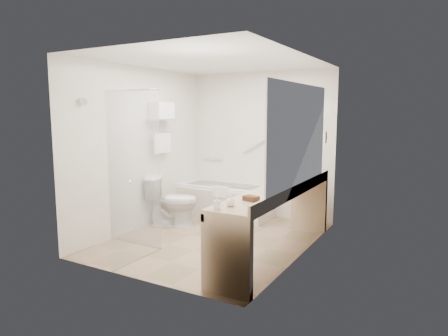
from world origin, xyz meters
The scene contains 25 objects.
floor centered at (0.00, 0.00, 0.00)m, with size 3.20×3.20×0.00m, color #9B7B60.
ceiling centered at (0.00, 0.00, 2.50)m, with size 2.60×3.20×0.10m, color white.
wall_back centered at (0.00, 1.60, 1.25)m, with size 2.60×0.10×2.50m, color silver.
wall_front centered at (0.00, -1.60, 1.25)m, with size 2.60×0.10×2.50m, color silver.
wall_left centered at (-1.30, 0.00, 1.25)m, with size 0.10×3.20×2.50m, color silver.
wall_right centered at (1.30, 0.00, 1.25)m, with size 0.10×3.20×2.50m, color silver.
bathtub centered at (-0.50, 1.24, 0.28)m, with size 1.60×0.73×0.59m.
grab_bar_short centered at (-0.95, 1.56, 0.95)m, with size 0.03×0.03×0.40m, color silver.
grab_bar_long centered at (-0.05, 1.56, 1.25)m, with size 0.03×0.03×0.60m, color silver.
shower_enclosure centered at (-0.63, -0.93, 1.07)m, with size 0.96×0.91×2.11m.
towel_shelf centered at (-1.17, 0.35, 1.75)m, with size 0.24×0.55×0.81m.
vanity_counter centered at (1.02, -0.15, 0.64)m, with size 0.55×2.70×0.95m.
sink centered at (1.05, 0.25, 0.82)m, with size 0.40×0.52×0.14m, color white.
faucet centered at (1.20, 0.25, 0.93)m, with size 0.03×0.03×0.14m, color silver.
mirror centered at (1.29, -0.15, 1.55)m, with size 0.02×2.00×1.20m, color #A6A9B1.
hairdryer_unit centered at (1.25, 1.05, 1.45)m, with size 0.08×0.10×0.18m, color silver.
toilet centered at (-0.95, 0.29, 0.40)m, with size 0.45×0.81×0.79m, color white.
amenity_basket centered at (1.01, -0.88, 0.88)m, with size 0.16×0.11×0.05m, color #3F2A16.
soap_bottle_a centered at (0.88, -1.40, 0.88)m, with size 0.06×0.14×0.06m, color silver.
soap_bottle_b centered at (0.94, -1.22, 0.90)m, with size 0.10×0.13×0.10m, color silver.
water_bottle_left centered at (0.99, 0.68, 0.94)m, with size 0.06×0.06×0.19m.
water_bottle_mid centered at (0.98, 0.57, 0.94)m, with size 0.06×0.06×0.20m.
water_bottle_right centered at (1.02, 0.46, 0.93)m, with size 0.05×0.05×0.18m.
drinking_glass_near centered at (1.00, 0.75, 0.89)m, with size 0.06×0.06×0.08m, color silver.
drinking_glass_far centered at (1.03, 0.80, 0.90)m, with size 0.07×0.07×0.09m, color silver.
Camera 1 is at (2.86, -4.75, 1.82)m, focal length 32.00 mm.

